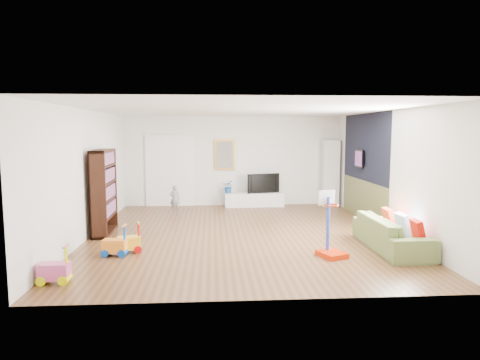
{
  "coord_description": "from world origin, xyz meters",
  "views": [
    {
      "loc": [
        -0.63,
        -9.21,
        2.24
      ],
      "look_at": [
        0.0,
        0.4,
        1.15
      ],
      "focal_mm": 32.0,
      "sensor_mm": 36.0,
      "label": 1
    }
  ],
  "objects": [
    {
      "name": "wall_right",
      "position": [
        3.25,
        0.0,
        1.35
      ],
      "size": [
        0.0,
        7.5,
        2.7
      ],
      "primitive_type": "cube",
      "color": "white",
      "rests_on": "ground"
    },
    {
      "name": "vase_plant",
      "position": [
        -0.14,
        3.48,
        0.61
      ],
      "size": [
        0.42,
        0.39,
        0.39
      ],
      "primitive_type": "imported",
      "rotation": [
        0.0,
        0.0,
        -0.28
      ],
      "color": "#19478C",
      "rests_on": "media_console"
    },
    {
      "name": "media_console",
      "position": [
        0.63,
        3.45,
        0.21
      ],
      "size": [
        1.78,
        0.5,
        0.41
      ],
      "primitive_type": "cube",
      "rotation": [
        0.0,
        0.0,
        0.03
      ],
      "color": "silver",
      "rests_on": "ground"
    },
    {
      "name": "wall_front",
      "position": [
        0.0,
        -3.75,
        1.35
      ],
      "size": [
        6.5,
        0.0,
        2.7
      ],
      "primitive_type": "cube",
      "color": "white",
      "rests_on": "ground"
    },
    {
      "name": "pillow_center",
      "position": [
        2.99,
        -1.45,
        0.49
      ],
      "size": [
        0.13,
        0.42,
        0.41
      ],
      "primitive_type": "cube",
      "rotation": [
        0.0,
        0.0,
        0.04
      ],
      "color": "silver",
      "rests_on": "sofa"
    },
    {
      "name": "navy_accent",
      "position": [
        3.23,
        1.4,
        1.85
      ],
      "size": [
        0.01,
        3.2,
        1.7
      ],
      "primitive_type": "cube",
      "color": "black",
      "rests_on": "wall_right"
    },
    {
      "name": "wall_left",
      "position": [
        -3.25,
        0.0,
        1.35
      ],
      "size": [
        0.0,
        7.5,
        2.7
      ],
      "primitive_type": "cube",
      "color": "silver",
      "rests_on": "ground"
    },
    {
      "name": "artwork_right",
      "position": [
        3.17,
        1.6,
        1.55
      ],
      "size": [
        0.04,
        0.56,
        0.46
      ],
      "primitive_type": "cube",
      "color": "#7F3F8C",
      "rests_on": "wall_right"
    },
    {
      "name": "doorway",
      "position": [
        -1.9,
        3.71,
        1.05
      ],
      "size": [
        1.45,
        0.06,
        2.1
      ],
      "primitive_type": "cube",
      "color": "white",
      "rests_on": "ground"
    },
    {
      "name": "bookshelf",
      "position": [
        -3.01,
        0.27,
        0.93
      ],
      "size": [
        0.38,
        1.28,
        1.85
      ],
      "primitive_type": "cube",
      "rotation": [
        0.0,
        0.0,
        0.04
      ],
      "color": "black",
      "rests_on": "ground"
    },
    {
      "name": "tall_cabinet",
      "position": [
        2.94,
        3.45,
        0.99
      ],
      "size": [
        0.49,
        0.49,
        1.99
      ],
      "primitive_type": "cube",
      "rotation": [
        0.0,
        0.0,
        -0.07
      ],
      "color": "silver",
      "rests_on": "ground"
    },
    {
      "name": "child",
      "position": [
        -1.68,
        2.66,
        0.38
      ],
      "size": [
        0.28,
        0.19,
        0.76
      ],
      "primitive_type": "imported",
      "rotation": [
        0.0,
        0.0,
        3.11
      ],
      "color": "gray",
      "rests_on": "ground"
    },
    {
      "name": "tv",
      "position": [
        0.88,
        3.5,
        0.7
      ],
      "size": [
        1.01,
        0.41,
        0.58
      ],
      "primitive_type": "imported",
      "rotation": [
        0.0,
        0.0,
        0.29
      ],
      "color": "black",
      "rests_on": "media_console"
    },
    {
      "name": "ride_on_orange",
      "position": [
        -2.4,
        -1.52,
        0.28
      ],
      "size": [
        0.45,
        0.3,
        0.56
      ],
      "primitive_type": "cube",
      "rotation": [
        0.0,
        0.0,
        -0.09
      ],
      "color": "orange",
      "rests_on": "ground"
    },
    {
      "name": "painting_back",
      "position": [
        -0.25,
        3.71,
        1.55
      ],
      "size": [
        0.62,
        0.06,
        0.92
      ],
      "primitive_type": "cube",
      "color": "gold",
      "rests_on": "wall_back"
    },
    {
      "name": "pillow_right",
      "position": [
        2.98,
        -0.82,
        0.49
      ],
      "size": [
        0.11,
        0.4,
        0.39
      ],
      "primitive_type": "cube",
      "rotation": [
        0.0,
        0.0,
        -0.03
      ],
      "color": "red",
      "rests_on": "sofa"
    },
    {
      "name": "olive_wainscot",
      "position": [
        3.23,
        1.4,
        0.5
      ],
      "size": [
        0.01,
        3.2,
        1.0
      ],
      "primitive_type": "cube",
      "color": "brown",
      "rests_on": "wall_right"
    },
    {
      "name": "pillow_left",
      "position": [
        3.01,
        -2.0,
        0.49
      ],
      "size": [
        0.14,
        0.41,
        0.4
      ],
      "primitive_type": "cube",
      "rotation": [
        0.0,
        0.0,
        -0.1
      ],
      "color": "#AA0F05",
      "rests_on": "sofa"
    },
    {
      "name": "wall_back",
      "position": [
        0.0,
        3.75,
        1.35
      ],
      "size": [
        6.5,
        0.0,
        2.7
      ],
      "primitive_type": "cube",
      "color": "silver",
      "rests_on": "ground"
    },
    {
      "name": "sofa",
      "position": [
        2.79,
        -1.42,
        0.31
      ],
      "size": [
        0.83,
        2.11,
        0.62
      ],
      "primitive_type": "imported",
      "rotation": [
        0.0,
        0.0,
        1.57
      ],
      "color": "#5D6E37",
      "rests_on": "ground"
    },
    {
      "name": "ride_on_pink",
      "position": [
        -2.98,
        -2.91,
        0.29
      ],
      "size": [
        0.44,
        0.27,
        0.57
      ],
      "primitive_type": "cube",
      "rotation": [
        0.0,
        0.0,
        0.02
      ],
      "color": "#CF4B88",
      "rests_on": "ground"
    },
    {
      "name": "floor",
      "position": [
        0.0,
        0.0,
        0.0
      ],
      "size": [
        6.5,
        7.5,
        0.0
      ],
      "primitive_type": "cube",
      "color": "brown",
      "rests_on": "ground"
    },
    {
      "name": "basketball_hoop",
      "position": [
        1.51,
        -1.84,
        0.6
      ],
      "size": [
        0.57,
        0.62,
        1.19
      ],
      "primitive_type": "cube",
      "rotation": [
        0.0,
        0.0,
        0.39
      ],
      "color": "red",
      "rests_on": "ground"
    },
    {
      "name": "ceiling",
      "position": [
        0.0,
        0.0,
        2.7
      ],
      "size": [
        6.5,
        7.5,
        0.0
      ],
      "primitive_type": "cube",
      "color": "white",
      "rests_on": "ground"
    },
    {
      "name": "ride_on_yellow",
      "position": [
        -2.19,
        -1.33,
        0.28
      ],
      "size": [
        0.47,
        0.35,
        0.56
      ],
      "primitive_type": "cube",
      "rotation": [
        0.0,
        0.0,
        0.22
      ],
      "color": "yellow",
      "rests_on": "ground"
    }
  ]
}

